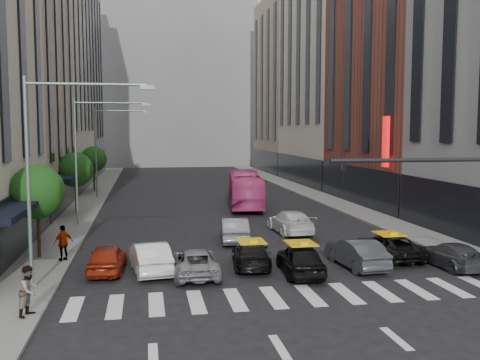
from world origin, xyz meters
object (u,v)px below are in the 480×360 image
car_red (107,259)px  pedestrian_far (63,243)px  car_white_front (150,257)px  streetlamp_near (51,154)px  streetlamp_mid (89,144)px  pedestrian_near (29,291)px  taxi_center (300,259)px  taxi_left (251,254)px  bus (245,189)px  streetlamp_far (105,140)px

car_red → pedestrian_far: bearing=-39.6°
car_white_front → streetlamp_near: bearing=22.8°
streetlamp_mid → pedestrian_near: size_ratio=4.82×
car_red → streetlamp_mid: bearing=-77.3°
streetlamp_mid → pedestrian_far: streetlamp_mid is taller
taxi_center → taxi_left: bearing=-37.6°
car_white_front → bus: 22.82m
car_white_front → taxi_center: bearing=158.9°
car_white_front → taxi_left: size_ratio=1.02×
taxi_center → pedestrian_near: pedestrian_near is taller
car_red → bus: 23.40m
bus → car_red: bearing=70.2°
streetlamp_mid → streetlamp_far: bearing=90.0°
car_white_front → bus: size_ratio=0.40×
car_red → car_white_front: car_white_front is taller
streetlamp_mid → pedestrian_far: 12.04m
streetlamp_far → car_white_front: 30.32m
taxi_left → taxi_center: size_ratio=1.01×
streetlamp_near → car_white_front: streetlamp_near is taller
pedestrian_far → streetlamp_mid: bearing=-127.0°
taxi_left → pedestrian_far: size_ratio=2.42×
bus → pedestrian_far: bus is taller
pedestrian_near → pedestrian_far: size_ratio=1.01×
car_white_front → bus: bus is taller
streetlamp_far → bus: size_ratio=0.80×
streetlamp_mid → car_red: (2.01, -13.28, -5.21)m
streetlamp_mid → pedestrian_near: (-0.36, -19.44, -4.82)m
streetlamp_near → car_white_front: bearing=30.5°
streetlamp_far → pedestrian_far: (-0.36, -27.02, -4.83)m
streetlamp_near → taxi_center: bearing=3.6°
streetlamp_mid → taxi_left: 17.09m
streetlamp_far → taxi_left: bearing=-72.8°
car_red → car_white_front: bearing=175.3°
car_white_front → pedestrian_near: bearing=45.2°
streetlamp_mid → streetlamp_far: (0.00, 16.00, 0.00)m
car_red → taxi_left: bearing=-177.4°
taxi_left → car_red: bearing=5.5°
streetlamp_mid → taxi_left: size_ratio=2.01×
streetlamp_far → taxi_left: 31.29m
car_white_front → taxi_center: 7.30m
streetlamp_near → pedestrian_far: 6.94m
car_red → pedestrian_far: pedestrian_far is taller
streetlamp_mid → streetlamp_far: same height
streetlamp_mid → streetlamp_far: size_ratio=1.00×
bus → streetlamp_far: bearing=-26.2°
streetlamp_near → taxi_left: streetlamp_near is taller
car_white_front → taxi_left: (5.05, 0.14, -0.10)m
streetlamp_mid → pedestrian_near: streetlamp_mid is taller
streetlamp_far → taxi_center: 33.63m
streetlamp_far → taxi_left: (9.11, -29.47, -5.26)m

